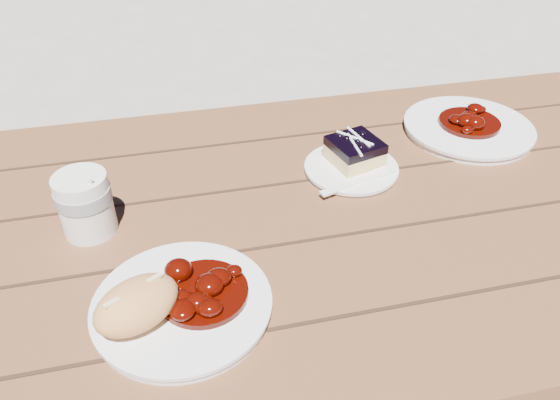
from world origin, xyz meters
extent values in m
cube|color=brown|center=(0.00, 0.00, 0.72)|extent=(2.00, 0.80, 0.05)
cube|color=brown|center=(0.88, 0.32, 0.35)|extent=(0.07, 0.07, 0.70)
cube|color=brown|center=(0.00, 0.65, 0.44)|extent=(1.80, 0.25, 0.04)
cube|color=brown|center=(0.80, 0.65, 0.21)|extent=(0.06, 0.06, 0.42)
cylinder|color=white|center=(0.01, -0.18, 0.76)|extent=(0.24, 0.24, 0.02)
ellipsoid|color=#E09B56|center=(-0.05, -0.20, 0.80)|extent=(0.14, 0.13, 0.06)
cylinder|color=white|center=(0.34, 0.09, 0.76)|extent=(0.17, 0.17, 0.01)
cube|color=#EFD182|center=(0.35, 0.11, 0.77)|extent=(0.10, 0.10, 0.03)
cube|color=black|center=(0.35, 0.11, 0.80)|extent=(0.10, 0.10, 0.02)
cylinder|color=white|center=(-0.12, 0.02, 0.80)|extent=(0.08, 0.08, 0.10)
cylinder|color=white|center=(0.63, 0.18, 0.76)|extent=(0.26, 0.26, 0.02)
camera|label=1|loc=(0.02, -0.70, 1.31)|focal=35.00mm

